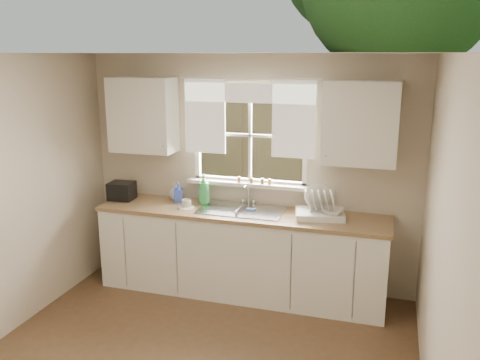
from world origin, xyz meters
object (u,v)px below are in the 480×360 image
(black_appliance, at_px, (122,191))
(cup, at_px, (186,203))
(soap_bottle_a, at_px, (204,189))
(dish_rack, at_px, (320,210))

(black_appliance, bearing_deg, cup, -9.49)
(black_appliance, bearing_deg, soap_bottle_a, 1.96)
(dish_rack, distance_m, soap_bottle_a, 1.27)
(cup, height_order, black_appliance, black_appliance)
(soap_bottle_a, height_order, cup, soap_bottle_a)
(soap_bottle_a, distance_m, black_appliance, 0.95)
(soap_bottle_a, relative_size, black_appliance, 1.23)
(dish_rack, relative_size, soap_bottle_a, 1.63)
(dish_rack, height_order, cup, dish_rack)
(dish_rack, bearing_deg, soap_bottle_a, 175.67)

